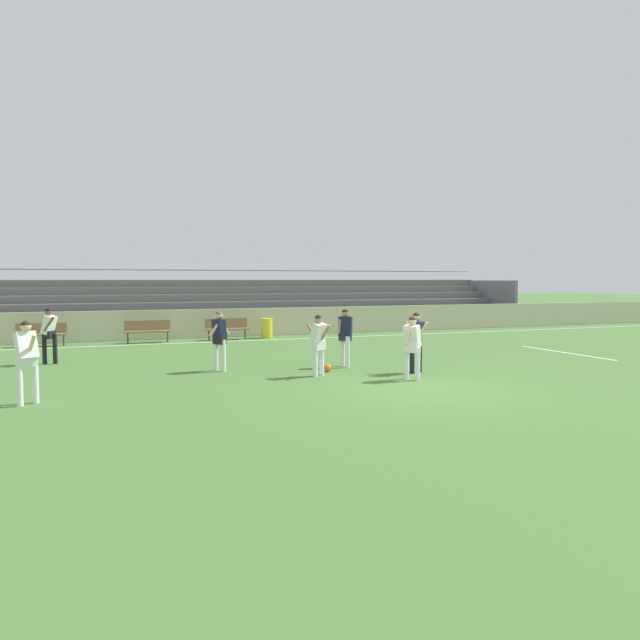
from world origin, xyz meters
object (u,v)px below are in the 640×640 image
player_dark_on_ball (219,335)px  bench_far_left (148,329)px  player_white_challenging (49,331)px  soccer_ball (328,368)px  trash_bin (267,328)px  player_dark_deep_cover (345,332)px  player_dark_trailing_run (416,337)px  bench_near_bin (41,332)px  player_white_dropping_back (412,342)px  player_white_wide_left (318,340)px  bleacher_stand (268,303)px  bench_far_right (227,327)px  player_white_overlapping (27,355)px

player_dark_on_ball → bench_far_left: bearing=97.9°
player_white_challenging → soccer_ball: bearing=-31.4°
trash_bin → soccer_ball: size_ratio=3.93×
player_dark_deep_cover → player_dark_trailing_run: 2.20m
bench_near_bin → trash_bin: (8.98, 0.11, -0.11)m
player_dark_deep_cover → player_white_dropping_back: size_ratio=1.05×
player_white_wide_left → player_white_dropping_back: bearing=-34.0°
bench_near_bin → bleacher_stand: bearing=22.4°
bench_far_left → bleacher_stand: bearing=33.8°
bench_far_right → player_white_challenging: 8.50m
player_dark_trailing_run → player_dark_on_ball: 5.46m
bench_far_left → player_white_overlapping: bearing=-106.3°
player_dark_on_ball → trash_bin: bearing=66.0°
player_white_wide_left → soccer_ball: bearing=50.6°
player_white_wide_left → soccer_ball: 1.17m
bench_far_right → player_dark_deep_cover: 9.27m
trash_bin → player_dark_trailing_run: bearing=-84.3°
bench_far_left → player_white_overlapping: 12.14m
bench_far_right → player_dark_on_ball: bearing=-103.6°
player_dark_on_ball → soccer_ball: (2.77, -1.22, -0.89)m
player_white_dropping_back → player_dark_trailing_run: bearing=54.9°
bench_near_bin → trash_bin: bearing=0.7°
bench_near_bin → bench_far_right: bearing=0.0°
player_white_dropping_back → player_white_challenging: player_white_challenging is taller
player_white_dropping_back → player_white_challenging: size_ratio=0.96×
bleacher_stand → bench_near_bin: 11.09m
bleacher_stand → soccer_ball: 14.26m
player_white_challenging → player_dark_on_ball: bearing=-35.5°
player_white_dropping_back → player_dark_deep_cover: bearing=104.9°
bleacher_stand → bench_far_left: size_ratio=15.27×
player_white_dropping_back → player_white_challenging: bearing=143.8°
soccer_ball → player_white_overlapping: bearing=-165.9°
bleacher_stand → player_white_challenging: bleacher_stand is taller
bleacher_stand → player_white_challenging: (-9.64, -9.56, -0.33)m
bleacher_stand → player_white_overlapping: (-9.71, -15.86, -0.31)m
bench_far_right → player_white_overlapping: size_ratio=1.04×
bench_far_left → player_dark_deep_cover: bearing=-62.4°
player_dark_deep_cover → player_white_wide_left: bearing=-136.2°
bench_far_right → player_dark_deep_cover: player_dark_deep_cover is taller
player_dark_on_ball → player_white_challenging: bearing=144.5°
bleacher_stand → soccer_ball: bleacher_stand is taller
bench_near_bin → player_white_wide_left: (7.37, -10.41, 0.42)m
bench_far_left → player_dark_trailing_run: size_ratio=1.08×
bench_far_left → player_dark_trailing_run: (6.14, -10.86, 0.44)m
trash_bin → player_white_overlapping: player_white_overlapping is taller
bench_near_bin → player_white_overlapping: 11.66m
bleacher_stand → player_dark_deep_cover: (-1.52, -13.35, -0.32)m
bench_near_bin → player_dark_deep_cover: size_ratio=1.06×
soccer_ball → trash_bin: bearing=83.7°
player_white_overlapping → player_white_dropping_back: 8.89m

